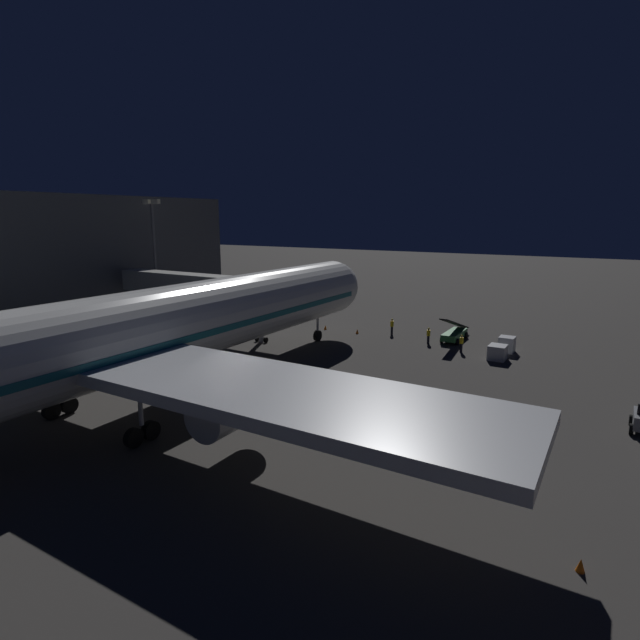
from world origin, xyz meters
TOP-DOWN VIEW (x-y plane):
  - ground_plane at (0.00, 0.00)m, footprint 320.00×320.00m
  - airliner_at_gate at (-0.00, 10.18)m, footprint 53.40×65.24m
  - jet_bridge at (12.67, -12.16)m, footprint 23.81×3.40m
  - apron_floodlight_mast at (25.50, -15.75)m, footprint 2.90×0.50m
  - belt_loader at (-13.11, -23.77)m, footprint 1.96×8.89m
  - baggage_container_near_belt at (-19.13, -21.68)m, footprint 1.51×1.57m
  - baggage_container_mid_row at (-18.92, -18.32)m, footprint 1.61×1.88m
  - ground_crew_by_belt_loader at (-15.13, -19.26)m, footprint 0.40×0.40m
  - ground_crew_marshaller_fwd at (-11.04, -21.00)m, footprint 0.40×0.40m
  - ground_crew_under_port_wing at (-5.87, -23.07)m, footprint 0.40×0.40m
  - traffic_cone_nose_port at (-2.20, -21.28)m, footprint 0.36×0.36m
  - traffic_cone_nose_starboard at (2.20, -21.28)m, footprint 0.36×0.36m
  - traffic_cone_wingtip_svc_side at (-28.20, 11.00)m, footprint 0.36×0.36m

SIDE VIEW (x-z plane):
  - ground_plane at x=0.00m, z-range 0.00..0.00m
  - traffic_cone_nose_port at x=-2.20m, z-range 0.00..0.55m
  - traffic_cone_nose_starboard at x=2.20m, z-range 0.00..0.55m
  - traffic_cone_wingtip_svc_side at x=-28.20m, z-range 0.00..0.55m
  - baggage_container_mid_row at x=-18.92m, z-range 0.00..1.43m
  - baggage_container_near_belt at x=-19.13m, z-range 0.00..1.61m
  - belt_loader at x=-13.11m, z-range -0.78..2.48m
  - ground_crew_marshaller_fwd at x=-11.04m, z-range 0.09..1.87m
  - ground_crew_by_belt_loader at x=-15.13m, z-range 0.09..1.92m
  - ground_crew_under_port_wing at x=-5.87m, z-range 0.10..1.98m
  - airliner_at_gate at x=0.00m, z-range -4.66..15.90m
  - jet_bridge at x=12.67m, z-range 2.08..9.32m
  - apron_floodlight_mast at x=25.50m, z-range 1.40..17.28m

